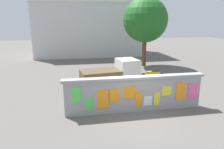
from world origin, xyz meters
TOP-DOWN VIEW (x-y plane):
  - ground at (0.00, 8.00)m, footprint 60.00×60.00m
  - poster_wall at (0.00, -0.00)m, footprint 6.83×0.42m
  - auto_rickshaw_truck at (-0.40, 3.61)m, footprint 3.78×2.01m
  - motorcycle at (2.74, 4.66)m, footprint 1.90×0.56m
  - bicycle_near at (2.67, 1.84)m, footprint 1.71×0.44m
  - person_walking at (-3.00, 0.80)m, footprint 0.46×0.46m
  - tree_roadside at (3.76, 9.75)m, footprint 4.03×4.03m
  - building_background at (-0.66, 17.68)m, footprint 13.03×6.35m

SIDE VIEW (x-z plane):
  - ground at x=0.00m, z-range 0.00..0.00m
  - bicycle_near at x=2.67m, z-range -0.11..0.84m
  - motorcycle at x=2.74m, z-range 0.03..0.90m
  - poster_wall at x=0.00m, z-range 0.02..1.76m
  - auto_rickshaw_truck at x=-0.40m, z-range -0.02..1.83m
  - person_walking at x=-3.00m, z-range 0.18..1.80m
  - building_background at x=-0.66m, z-range 0.02..6.59m
  - tree_roadside at x=3.76m, z-range 1.10..7.36m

